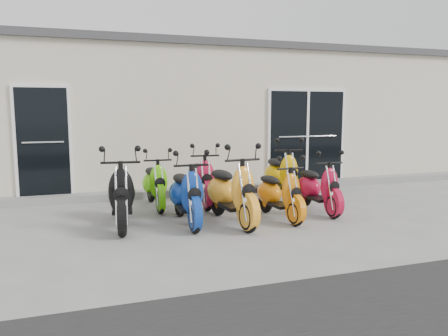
% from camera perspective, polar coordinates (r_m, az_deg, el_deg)
% --- Properties ---
extents(ground, '(80.00, 80.00, 0.00)m').
position_cam_1_polar(ground, '(7.70, 1.43, -6.11)').
color(ground, gray).
rests_on(ground, ground).
extents(building, '(14.00, 6.00, 3.20)m').
position_cam_1_polar(building, '(12.49, -6.79, 6.56)').
color(building, beige).
rests_on(building, ground).
extents(roof_cap, '(14.20, 6.20, 0.16)m').
position_cam_1_polar(roof_cap, '(12.57, -6.92, 14.24)').
color(roof_cap, '#3F3F42').
rests_on(roof_cap, building).
extents(front_step, '(14.00, 0.40, 0.15)m').
position_cam_1_polar(front_step, '(9.56, -2.72, -2.93)').
color(front_step, gray).
rests_on(front_step, ground).
extents(door_left, '(1.07, 0.08, 2.22)m').
position_cam_1_polar(door_left, '(9.23, -22.55, 3.53)').
color(door_left, black).
rests_on(door_left, front_step).
extents(door_right, '(2.02, 0.08, 2.22)m').
position_cam_1_polar(door_right, '(10.56, 10.75, 4.43)').
color(door_right, black).
rests_on(door_right, front_step).
extents(scooter_front_black, '(0.83, 1.84, 1.32)m').
position_cam_1_polar(scooter_front_black, '(7.00, -13.23, -2.20)').
color(scooter_front_black, black).
rests_on(scooter_front_black, ground).
extents(scooter_front_blue, '(0.64, 1.69, 1.24)m').
position_cam_1_polar(scooter_front_blue, '(6.98, -4.99, -2.37)').
color(scooter_front_blue, navy).
rests_on(scooter_front_blue, ground).
extents(scooter_front_orange_a, '(0.80, 1.85, 1.33)m').
position_cam_1_polar(scooter_front_orange_a, '(7.01, 0.95, -1.92)').
color(scooter_front_orange_a, orange).
rests_on(scooter_front_orange_a, ground).
extents(scooter_front_orange_b, '(0.67, 1.55, 1.11)m').
position_cam_1_polar(scooter_front_orange_b, '(7.37, 7.22, -2.37)').
color(scooter_front_orange_b, orange).
rests_on(scooter_front_orange_b, ground).
extents(scooter_front_red, '(0.60, 1.57, 1.15)m').
position_cam_1_polar(scooter_front_red, '(7.97, 12.24, -1.59)').
color(scooter_front_red, '#AE0D2F').
rests_on(scooter_front_red, ground).
extents(scooter_back_green, '(0.57, 1.57, 1.16)m').
position_cam_1_polar(scooter_back_green, '(8.25, -9.03, -1.18)').
color(scooter_back_green, '#59C60B').
rests_on(scooter_back_green, ground).
extents(scooter_back_red, '(0.75, 1.71, 1.23)m').
position_cam_1_polar(scooter_back_red, '(8.38, -2.99, -0.70)').
color(scooter_back_red, '#B21435').
rests_on(scooter_back_red, ground).
extents(scooter_back_yellow, '(0.83, 1.82, 1.30)m').
position_cam_1_polar(scooter_back_yellow, '(8.93, 7.51, -0.01)').
color(scooter_back_yellow, '#E5AE02').
rests_on(scooter_back_yellow, ground).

